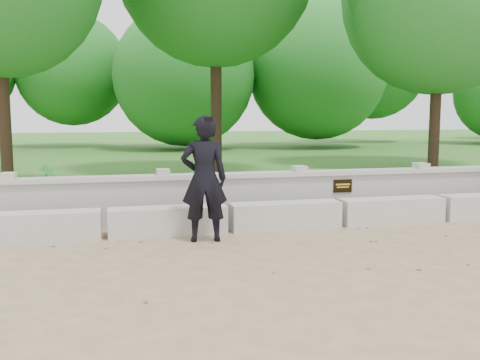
% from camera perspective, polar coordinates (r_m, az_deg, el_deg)
% --- Properties ---
extents(ground, '(80.00, 80.00, 0.00)m').
position_cam_1_polar(ground, '(7.92, 16.17, -7.45)').
color(ground, tan).
rests_on(ground, ground).
extents(lawn, '(40.00, 22.00, 0.25)m').
position_cam_1_polar(lawn, '(21.08, -2.89, 2.08)').
color(lawn, '#2E581D').
rests_on(lawn, ground).
extents(concrete_bench, '(11.90, 0.45, 0.45)m').
position_cam_1_polar(concrete_bench, '(9.53, 10.58, -3.47)').
color(concrete_bench, '#B4B2AA').
rests_on(concrete_bench, ground).
extents(parapet_wall, '(12.50, 0.35, 0.90)m').
position_cam_1_polar(parapet_wall, '(10.13, 9.00, -1.45)').
color(parapet_wall, '#A9A7A0').
rests_on(parapet_wall, ground).
extents(man_main, '(0.74, 0.67, 1.93)m').
position_cam_1_polar(man_main, '(8.14, -3.85, 0.13)').
color(man_main, black).
rests_on(man_main, ground).
extents(shrub_a, '(0.43, 0.41, 0.68)m').
position_cam_1_polar(shrub_a, '(11.89, -19.91, 0.07)').
color(shrub_a, '#2B7F31').
rests_on(shrub_a, lawn).
extents(shrub_b, '(0.33, 0.35, 0.52)m').
position_cam_1_polar(shrub_b, '(11.08, 11.51, -0.55)').
color(shrub_b, '#2B7F31').
rests_on(shrub_b, lawn).
extents(shrub_d, '(0.39, 0.40, 0.54)m').
position_cam_1_polar(shrub_d, '(10.89, -5.25, -0.50)').
color(shrub_d, '#2B7F31').
rests_on(shrub_d, lawn).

